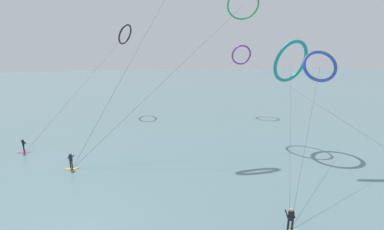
# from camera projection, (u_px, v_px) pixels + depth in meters

# --- Properties ---
(sea_water) EXTENTS (400.00, 200.00, 0.08)m
(sea_water) POSITION_uv_depth(u_px,v_px,m) (142.00, 84.00, 104.17)
(sea_water) COLOR slate
(sea_water) RESTS_ON ground
(surfer_amber) EXTENTS (1.40, 0.73, 1.70)m
(surfer_amber) POSITION_uv_depth(u_px,v_px,m) (71.00, 162.00, 26.31)
(surfer_amber) COLOR orange
(surfer_amber) RESTS_ON ground
(surfer_magenta) EXTENTS (1.40, 0.69, 1.70)m
(surfer_magenta) POSITION_uv_depth(u_px,v_px,m) (24.00, 146.00, 30.75)
(surfer_magenta) COLOR #CC288E
(surfer_magenta) RESTS_ON ground
(surfer_lime) EXTENTS (1.40, 0.60, 1.70)m
(surfer_lime) POSITION_uv_depth(u_px,v_px,m) (290.00, 222.00, 16.82)
(surfer_lime) COLOR #8CC62D
(surfer_lime) RESTS_ON ground
(kite_emerald) EXTENTS (24.71, 12.30, 19.99)m
(kite_emerald) POSITION_uv_depth(u_px,v_px,m) (243.00, 5.00, 37.32)
(kite_emerald) COLOR #199351
(kite_emerald) RESTS_ON ground
(kite_violet) EXTENTS (4.61, 39.57, 13.13)m
(kite_violet) POSITION_uv_depth(u_px,v_px,m) (242.00, 55.00, 51.20)
(kite_violet) COLOR purple
(kite_violet) RESTS_ON ground
(kite_cobalt) EXTENTS (11.77, 12.39, 11.68)m
(kite_cobalt) POSITION_uv_depth(u_px,v_px,m) (320.00, 66.00, 27.45)
(kite_cobalt) COLOR #2647B7
(kite_cobalt) RESTS_ON ground
(kite_teal) EXTENTS (12.78, 18.05, 13.00)m
(kite_teal) POSITION_uv_depth(u_px,v_px,m) (291.00, 61.00, 32.53)
(kite_teal) COLOR teal
(kite_teal) RESTS_ON ground
(kite_charcoal) EXTENTS (13.94, 25.94, 17.18)m
(kite_charcoal) POSITION_uv_depth(u_px,v_px,m) (125.00, 34.00, 52.68)
(kite_charcoal) COLOR black
(kite_charcoal) RESTS_ON ground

